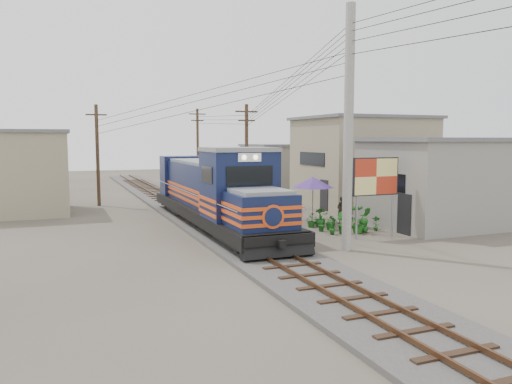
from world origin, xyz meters
name	(u,v)px	position (x,y,z in m)	size (l,w,h in m)	color
ground	(264,255)	(0.00, 0.00, 0.00)	(120.00, 120.00, 0.00)	#473F35
ballast	(199,217)	(0.00, 10.00, 0.08)	(3.60, 70.00, 0.16)	#595651
track	(199,214)	(0.00, 10.00, 0.26)	(1.15, 70.00, 0.12)	#51331E
locomotive	(215,194)	(0.00, 6.78, 1.79)	(3.05, 16.62, 4.12)	black
utility_pole_main	(348,130)	(3.50, -0.50, 5.00)	(0.40, 0.40, 10.00)	#9E9B93
wooden_pole_mid	(247,153)	(4.50, 14.00, 3.68)	(1.60, 0.24, 7.00)	#4C3826
wooden_pole_far	(198,147)	(4.80, 28.00, 3.93)	(1.60, 0.24, 7.50)	#4C3826
wooden_pole_left	(98,153)	(-5.00, 18.00, 3.68)	(1.60, 0.24, 7.00)	#4C3826
power_lines	(202,85)	(-0.14, 8.49, 7.56)	(9.65, 19.00, 3.30)	black
shophouse_front	(441,182)	(11.50, 3.00, 2.36)	(7.35, 6.30, 4.70)	gray
shophouse_mid	(362,161)	(12.50, 12.00, 3.11)	(8.40, 7.35, 6.20)	gray
shophouse_back	(284,168)	(11.00, 22.00, 2.11)	(6.30, 6.30, 4.20)	gray
shophouse_left	(16,172)	(-10.00, 16.00, 2.61)	(6.30, 6.30, 5.20)	gray
billboard	(376,179)	(6.19, 1.35, 2.80)	(2.45, 0.15, 3.78)	#99999E
market_umbrella	(313,183)	(5.39, 6.02, 2.26)	(2.59, 2.59, 2.57)	black
vendor	(341,210)	(6.76, 5.29, 0.76)	(0.55, 0.36, 1.52)	black
plant_nursery	(342,222)	(5.72, 3.50, 0.46)	(3.11, 3.13, 1.12)	#1D5F1B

